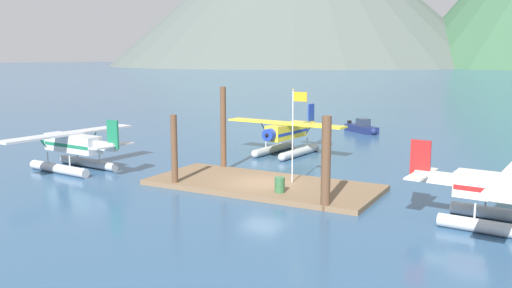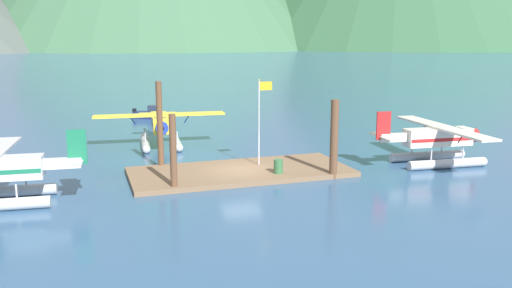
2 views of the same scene
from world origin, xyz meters
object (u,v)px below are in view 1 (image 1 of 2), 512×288
Objects in this scene: flagpole at (295,125)px; seaplane_silver_port_aft at (73,148)px; fuel_drum at (280,185)px; seaplane_yellow_bow_left at (286,135)px; seaplane_cream_stbd_aft at (510,196)px; boat_navy_open_north at (362,128)px.

seaplane_silver_port_aft is at bearing -169.63° from flagpole.
seaplane_yellow_bow_left is (-5.53, 12.51, 0.84)m from fuel_drum.
seaplane_cream_stbd_aft is 2.47× the size of boat_navy_open_north.
flagpole reaches higher than fuel_drum.
seaplane_yellow_bow_left is 2.47× the size of boat_navy_open_north.
seaplane_cream_stbd_aft is (12.11, -2.62, -2.30)m from flagpole.
seaplane_silver_port_aft is at bearing -178.89° from fuel_drum.
seaplane_yellow_bow_left is 15.59m from boat_navy_open_north.
fuel_drum is 0.08× the size of seaplane_silver_port_aft.
flagpole is 4.07m from fuel_drum.
seaplane_silver_port_aft is 16.57m from seaplane_yellow_bow_left.
seaplane_cream_stbd_aft is at bearing -60.51° from boat_navy_open_north.
seaplane_cream_stbd_aft is 1.00× the size of seaplane_yellow_bow_left.
fuel_drum is 0.08× the size of seaplane_yellow_bow_left.
boat_navy_open_north is at bearing 98.19° from fuel_drum.
flagpole reaches higher than seaplane_yellow_bow_left.
fuel_drum is at bearing 179.75° from seaplane_cream_stbd_aft.
flagpole reaches higher than boat_navy_open_north.
boat_navy_open_north is at bearing 67.00° from seaplane_silver_port_aft.
fuel_drum is (0.28, -2.57, -3.14)m from flagpole.
seaplane_yellow_bow_left reaches higher than fuel_drum.
seaplane_silver_port_aft is 30.76m from boat_navy_open_north.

